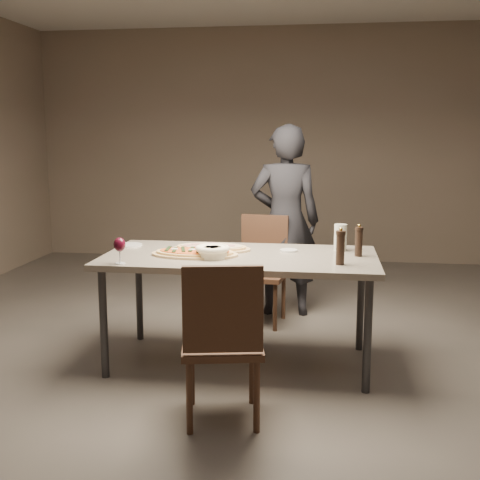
# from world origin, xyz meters

# --- Properties ---
(room) EXTENTS (7.00, 7.00, 7.00)m
(room) POSITION_xyz_m (0.00, 0.00, 1.40)
(room) COLOR #5D5650
(room) RESTS_ON ground
(dining_table) EXTENTS (1.80, 0.90, 0.75)m
(dining_table) POSITION_xyz_m (0.00, 0.00, 0.69)
(dining_table) COLOR gray
(dining_table) RESTS_ON ground
(zucchini_pizza) EXTENTS (0.58, 0.32, 0.05)m
(zucchini_pizza) POSITION_xyz_m (-0.29, -0.06, 0.77)
(zucchini_pizza) COLOR tan
(zucchini_pizza) RESTS_ON dining_table
(ham_pizza) EXTENTS (0.54, 0.30, 0.04)m
(ham_pizza) POSITION_xyz_m (-0.22, 0.14, 0.77)
(ham_pizza) COLOR tan
(ham_pizza) RESTS_ON dining_table
(bread_basket) EXTENTS (0.22, 0.22, 0.08)m
(bread_basket) POSITION_xyz_m (-0.16, -0.12, 0.80)
(bread_basket) COLOR #FCF2CC
(bread_basket) RESTS_ON dining_table
(oil_dish) EXTENTS (0.12, 0.12, 0.01)m
(oil_dish) POSITION_xyz_m (0.31, 0.16, 0.76)
(oil_dish) COLOR white
(oil_dish) RESTS_ON dining_table
(pepper_mill_left) EXTENTS (0.06, 0.06, 0.23)m
(pepper_mill_left) POSITION_xyz_m (0.65, -0.21, 0.86)
(pepper_mill_left) COLOR black
(pepper_mill_left) RESTS_ON dining_table
(pepper_mill_right) EXTENTS (0.05, 0.05, 0.21)m
(pepper_mill_right) POSITION_xyz_m (0.77, 0.07, 0.85)
(pepper_mill_right) COLOR black
(pepper_mill_right) RESTS_ON dining_table
(carafe) EXTENTS (0.09, 0.09, 0.18)m
(carafe) POSITION_xyz_m (0.66, 0.25, 0.84)
(carafe) COLOR silver
(carafe) RESTS_ON dining_table
(wine_glass) EXTENTS (0.07, 0.07, 0.16)m
(wine_glass) POSITION_xyz_m (-0.69, -0.38, 0.87)
(wine_glass) COLOR silver
(wine_glass) RESTS_ON dining_table
(side_plate) EXTENTS (0.18, 0.18, 0.01)m
(side_plate) POSITION_xyz_m (-0.83, 0.21, 0.76)
(side_plate) COLOR white
(side_plate) RESTS_ON dining_table
(chair_near) EXTENTS (0.50, 0.50, 0.90)m
(chair_near) POSITION_xyz_m (0.04, -0.90, 0.50)
(chair_near) COLOR #432A1C
(chair_near) RESTS_ON ground
(chair_far) EXTENTS (0.46, 0.46, 0.88)m
(chair_far) POSITION_xyz_m (0.04, 0.97, 0.49)
(chair_far) COLOR #432A1C
(chair_far) RESTS_ON ground
(diner) EXTENTS (0.62, 0.43, 1.62)m
(diner) POSITION_xyz_m (0.22, 1.20, 0.81)
(diner) COLOR black
(diner) RESTS_ON ground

